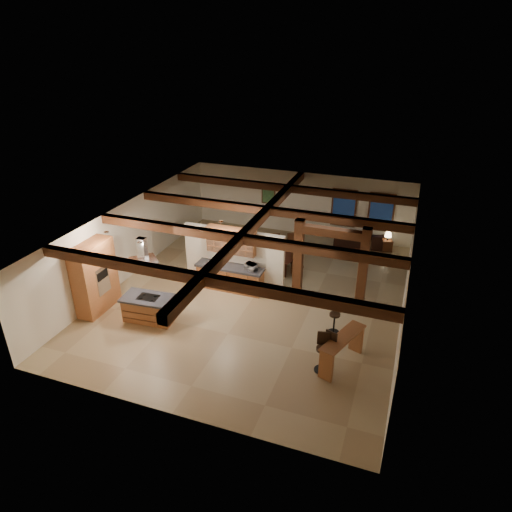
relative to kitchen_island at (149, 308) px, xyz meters
The scene contains 23 objects.
ground 3.76m from the kitchen_island, 43.68° to the left, with size 12.00×12.00×0.00m, color tan.
room_walls 3.98m from the kitchen_island, 43.68° to the left, with size 12.00×12.00×12.00m.
ceiling_beams 4.41m from the kitchen_island, 43.68° to the left, with size 10.00×12.00×0.28m.
timber_posts 6.19m from the kitchen_island, 30.63° to the left, with size 2.50×0.30×2.90m.
partition_wall 3.59m from the kitchen_island, 61.06° to the left, with size 3.80×0.18×2.20m, color white.
pantry_cabinet 2.11m from the kitchen_island, behind, with size 0.67×1.60×2.40m.
back_counter 3.19m from the kitchen_island, 57.66° to the left, with size 2.50×0.66×0.94m.
upper_display_cabinet 3.65m from the kitchen_island, 59.50° to the left, with size 1.80×0.36×0.95m.
range_hood 1.36m from the kitchen_island, ahead, with size 1.10×1.10×1.40m.
back_windows 10.20m from the kitchen_island, 57.12° to the left, with size 2.70×0.07×1.70m.
framed_art 8.70m from the kitchen_island, 81.95° to the left, with size 0.65×0.05×0.85m.
recessed_cans 2.54m from the kitchen_island, 75.24° to the left, with size 3.16×2.46×0.03m.
kitchen_island is the anchor object (origin of this frame).
dining_table 5.58m from the kitchen_island, 60.40° to the left, with size 1.75×0.97×0.61m, color #3B180E.
sofa 9.84m from the kitchen_island, 55.19° to the left, with size 2.29×0.90×0.67m, color black.
microwave 3.74m from the kitchen_island, 46.88° to the left, with size 0.43×0.29×0.24m, color #BCBCC1.
bar_counter 6.28m from the kitchen_island, ahead, with size 1.06×1.85×0.95m.
side_table 10.43m from the kitchen_island, 49.68° to the left, with size 0.40×0.40×0.50m, color #3D240F.
table_lamp 10.44m from the kitchen_island, 49.68° to the left, with size 0.30×0.30×0.35m.
bar_stool_a 5.83m from the kitchen_island, ahead, with size 0.41×0.43×1.17m.
bar_stool_b 5.95m from the kitchen_island, ahead, with size 0.45×0.46×1.20m.
bar_stool_c 5.93m from the kitchen_island, 12.87° to the left, with size 0.37×0.37×1.07m.
dining_chairs 5.58m from the kitchen_island, 60.40° to the left, with size 2.52×2.52×1.25m.
Camera 1 is at (4.78, -13.15, 8.46)m, focal length 32.00 mm.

